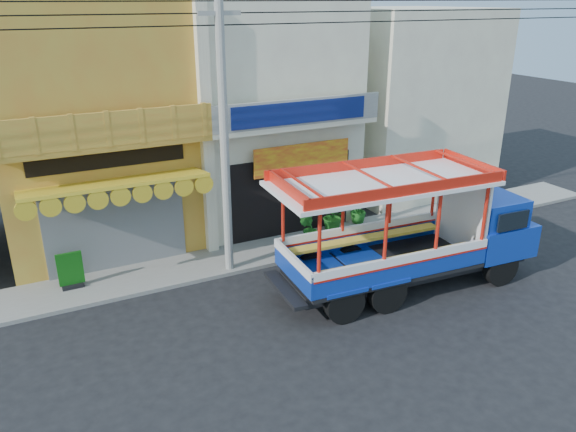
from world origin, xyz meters
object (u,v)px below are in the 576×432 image
object	(u,v)px
utility_pole	(228,110)
green_sign	(71,273)
potted_plant_b	(308,228)
songthaew_truck	(425,228)
potted_plant_c	(358,209)
potted_plant_a	(332,215)

from	to	relation	value
utility_pole	green_sign	bearing A→B (deg)	169.12
green_sign	potted_plant_b	size ratio (longest dim) A/B	1.02
potted_plant_b	songthaew_truck	bearing A→B (deg)	155.54
potted_plant_b	potted_plant_c	xyz separation A→B (m)	(2.56, 0.80, -0.01)
songthaew_truck	potted_plant_a	world-z (taller)	songthaew_truck
potted_plant_c	songthaew_truck	bearing A→B (deg)	27.54
green_sign	potted_plant_a	distance (m)	8.95
songthaew_truck	green_sign	size ratio (longest dim) A/B	7.32
songthaew_truck	potted_plant_a	size ratio (longest dim) A/B	7.14
songthaew_truck	potted_plant_b	world-z (taller)	songthaew_truck
songthaew_truck	potted_plant_b	bearing A→B (deg)	114.21
songthaew_truck	utility_pole	bearing A→B (deg)	145.32
songthaew_truck	potted_plant_c	distance (m)	4.84
potted_plant_c	potted_plant_a	bearing A→B (deg)	-43.67
potted_plant_b	potted_plant_a	bearing A→B (deg)	-113.47
potted_plant_a	potted_plant_c	xyz separation A→B (m)	(1.25, 0.19, -0.04)
green_sign	potted_plant_b	xyz separation A→B (m)	(7.64, -0.31, 0.08)
songthaew_truck	green_sign	distance (m)	10.30
utility_pole	potted_plant_b	bearing A→B (deg)	11.18
potted_plant_a	green_sign	bearing A→B (deg)	131.42
utility_pole	potted_plant_b	distance (m)	5.32
green_sign	potted_plant_b	distance (m)	7.65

